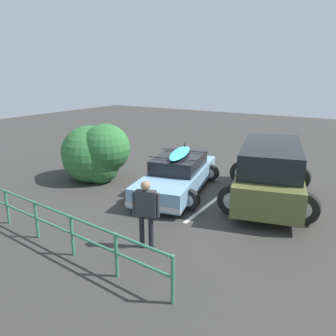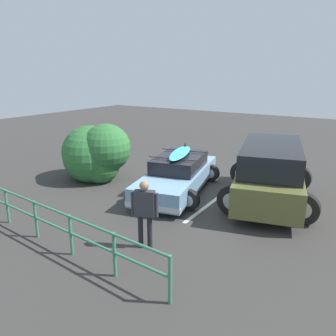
% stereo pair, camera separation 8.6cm
% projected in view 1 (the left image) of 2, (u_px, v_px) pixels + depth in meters
% --- Properties ---
extents(ground_plane, '(44.00, 44.00, 0.02)m').
position_uv_depth(ground_plane, '(184.00, 188.00, 11.28)').
color(ground_plane, '#383533').
rests_on(ground_plane, ground).
extents(parking_stripe, '(0.12, 4.05, 0.00)m').
position_uv_depth(parking_stripe, '(216.00, 199.00, 10.32)').
color(parking_stripe, silver).
rests_on(parking_stripe, ground).
extents(sedan_car, '(2.81, 4.75, 1.47)m').
position_uv_depth(sedan_car, '(178.00, 174.00, 10.91)').
color(sedan_car, '#729EBC').
rests_on(sedan_car, ground).
extents(suv_car, '(3.28, 4.86, 1.80)m').
position_uv_depth(suv_car, '(270.00, 172.00, 9.93)').
color(suv_car, brown).
rests_on(suv_car, ground).
extents(person_bystander, '(0.58, 0.34, 1.59)m').
position_uv_depth(person_bystander, '(146.00, 208.00, 7.21)').
color(person_bystander, black).
rests_on(person_bystander, ground).
extents(railing_fence, '(8.01, 0.67, 0.93)m').
position_uv_depth(railing_fence, '(36.00, 214.00, 7.74)').
color(railing_fence, '#387F5B').
rests_on(railing_fence, ground).
extents(bush_near_left, '(2.79, 2.32, 2.21)m').
position_uv_depth(bush_near_left, '(94.00, 154.00, 11.97)').
color(bush_near_left, '#4C3828').
rests_on(bush_near_left, ground).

